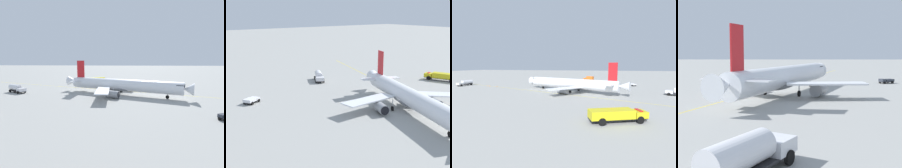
% 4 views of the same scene
% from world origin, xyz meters
% --- Properties ---
extents(ground_plane, '(600.00, 600.00, 0.00)m').
position_xyz_m(ground_plane, '(0.00, 0.00, 0.00)').
color(ground_plane, '#9E9E99').
extents(airliner_main, '(44.00, 29.53, 11.78)m').
position_xyz_m(airliner_main, '(2.28, 0.06, 3.20)').
color(airliner_main, white).
rests_on(airliner_main, ground_plane).
extents(pushback_tug_truck, '(4.16, 4.73, 1.30)m').
position_xyz_m(pushback_tug_truck, '(-25.59, -26.21, 0.80)').
color(pushback_tug_truck, '#232326').
rests_on(pushback_tug_truck, ground_plane).
extents(fire_tender_truck, '(11.24, 6.55, 2.50)m').
position_xyz_m(fire_tender_truck, '(-12.51, 33.29, 1.54)').
color(fire_tender_truck, '#232326').
rests_on(fire_tender_truck, ground_plane).
extents(baggage_truck_truck, '(3.17, 4.17, 1.22)m').
position_xyz_m(baggage_truck_truck, '(23.79, -25.55, 0.71)').
color(baggage_truck_truck, '#232326').
rests_on(baggage_truck_truck, ground_plane).
extents(catering_truck_truck, '(7.73, 5.06, 3.10)m').
position_xyz_m(catering_truck_truck, '(-1.15, -51.83, 1.66)').
color(catering_truck_truck, '#232326').
rests_on(catering_truck_truck, ground_plane).
extents(fuel_tanker_truck_extra, '(3.72, 8.39, 2.87)m').
position_xyz_m(fuel_tanker_truck_extra, '(61.84, -6.83, 1.56)').
color(fuel_tanker_truck_extra, '#232326').
rests_on(fuel_tanker_truck_extra, ground_plane).
extents(taxiway_centreline, '(150.53, 51.44, 0.01)m').
position_xyz_m(taxiway_centreline, '(8.48, 5.03, 0.00)').
color(taxiway_centreline, yellow).
rests_on(taxiway_centreline, ground_plane).
extents(safety_cone_near, '(0.36, 0.36, 0.55)m').
position_xyz_m(safety_cone_near, '(42.13, -6.35, 0.28)').
color(safety_cone_near, orange).
rests_on(safety_cone_near, ground_plane).
extents(safety_cone_mid, '(0.36, 0.36, 0.55)m').
position_xyz_m(safety_cone_mid, '(47.05, -7.13, 0.28)').
color(safety_cone_mid, orange).
rests_on(safety_cone_mid, ground_plane).
extents(safety_cone_far, '(0.36, 0.36, 0.55)m').
position_xyz_m(safety_cone_far, '(48.49, -7.36, 0.28)').
color(safety_cone_far, orange).
rests_on(safety_cone_far, ground_plane).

